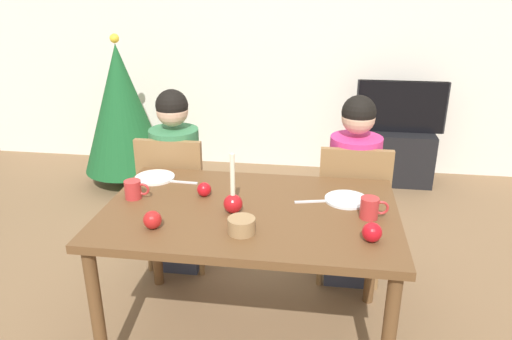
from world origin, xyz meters
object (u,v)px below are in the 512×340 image
(plate_right, at_px, (347,200))
(mug_right, at_px, (370,208))
(dining_table, at_px, (250,224))
(bowl_walnuts, at_px, (241,226))
(person_left_child, at_px, (177,184))
(apple_by_right_mug, at_px, (372,232))
(christmas_tree, at_px, (122,108))
(plate_left, at_px, (155,177))
(mug_left, at_px, (134,189))
(candle_centerpiece, at_px, (233,200))
(chair_right, at_px, (352,205))
(tv_stand, at_px, (395,156))
(apple_near_candle, at_px, (204,189))
(apple_by_left_plate, at_px, (152,220))
(chair_left, at_px, (176,195))
(person_right_child, at_px, (352,194))
(tv, at_px, (401,107))

(plate_right, distance_m, mug_right, 0.20)
(dining_table, bearing_deg, mug_right, -1.65)
(bowl_walnuts, bearing_deg, person_left_child, 122.78)
(apple_by_right_mug, bearing_deg, plate_right, 103.11)
(person_left_child, bearing_deg, mug_right, -30.28)
(dining_table, xyz_separation_m, christmas_tree, (-1.45, 1.91, 0.04))
(plate_left, relative_size, mug_left, 1.70)
(dining_table, height_order, candle_centerpiece, candle_centerpiece)
(plate_right, bearing_deg, christmas_tree, 137.34)
(christmas_tree, distance_m, plate_right, 2.60)
(chair_right, distance_m, christmas_tree, 2.37)
(tv_stand, relative_size, plate_left, 2.96)
(person_left_child, xyz_separation_m, apple_near_candle, (0.31, -0.53, 0.22))
(apple_by_right_mug, bearing_deg, apple_by_left_plate, -178.73)
(mug_right, bearing_deg, chair_left, 150.97)
(chair_right, height_order, mug_right, chair_right)
(dining_table, relative_size, apple_near_candle, 19.44)
(person_right_child, height_order, plate_left, person_right_child)
(chair_left, bearing_deg, plate_right, -23.79)
(mug_right, xyz_separation_m, apple_near_candle, (-0.81, 0.13, -0.01))
(person_right_child, height_order, candle_centerpiece, person_right_child)
(apple_by_right_mug, bearing_deg, apple_near_candle, 156.83)
(person_left_child, distance_m, mug_left, 0.65)
(chair_right, distance_m, candle_centerpiece, 0.94)
(person_right_child, xyz_separation_m, plate_left, (-1.10, -0.34, 0.19))
(bowl_walnuts, bearing_deg, chair_right, 58.38)
(chair_right, xyz_separation_m, tv_stand, (0.49, 1.69, -0.27))
(mug_right, bearing_deg, chair_right, 93.43)
(tv, bearing_deg, chair_right, -105.99)
(chair_left, xyz_separation_m, apple_by_right_mug, (1.12, -0.84, 0.28))
(apple_by_right_mug, bearing_deg, mug_left, 166.81)
(plate_left, distance_m, mug_left, 0.26)
(person_right_child, distance_m, candle_centerpiece, 0.94)
(chair_left, xyz_separation_m, person_right_child, (1.09, 0.03, 0.06))
(plate_left, relative_size, bowl_walnuts, 1.80)
(person_right_child, xyz_separation_m, bowl_walnuts, (-0.52, -0.88, 0.21))
(dining_table, distance_m, chair_right, 0.81)
(chair_left, distance_m, tv, 2.32)
(tv_stand, relative_size, mug_left, 5.03)
(dining_table, distance_m, apple_near_candle, 0.30)
(person_right_child, distance_m, bowl_walnuts, 1.04)
(chair_left, relative_size, person_left_child, 0.77)
(christmas_tree, height_order, bowl_walnuts, christmas_tree)
(candle_centerpiece, relative_size, plate_left, 1.35)
(person_right_child, height_order, mug_left, person_right_child)
(person_left_child, height_order, tv, person_left_child)
(person_right_child, bearing_deg, plate_right, -97.09)
(chair_right, distance_m, bowl_walnuts, 1.03)
(chair_right, height_order, mug_left, chair_right)
(tv_stand, bearing_deg, plate_left, -128.26)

